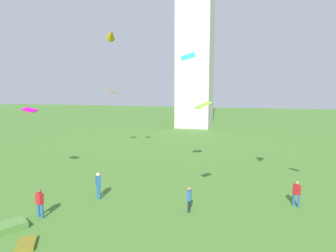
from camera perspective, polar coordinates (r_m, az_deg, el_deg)
person_0 at (r=18.13m, az=4.28°, el=-14.26°), size 0.28×0.48×1.57m
person_1 at (r=18.87m, az=-24.49°, el=-13.69°), size 0.53×0.39×1.76m
person_2 at (r=20.63m, az=-13.90°, el=-11.29°), size 0.53×0.53×1.84m
person_3 at (r=20.55m, az=24.56°, el=-12.06°), size 0.50×0.49×1.70m
kite_flying_0 at (r=29.99m, az=-11.41°, el=17.66°), size 1.53×1.67×1.29m
kite_flying_2 at (r=22.26m, az=4.08°, el=13.86°), size 1.27×0.84×0.74m
kite_flying_3 at (r=16.58m, az=7.10°, el=4.22°), size 1.05×1.06×0.39m
kite_flying_4 at (r=36.46m, az=-11.29°, el=6.85°), size 1.32×1.51×0.65m
kite_flying_5 at (r=26.71m, az=-26.14°, el=2.95°), size 1.12×0.83×0.45m
kite_bundle_0 at (r=18.34m, az=-30.00°, el=-17.38°), size 1.91×2.28×0.37m
kite_bundle_1 at (r=16.41m, az=-26.74°, el=-20.54°), size 1.43×1.57×0.18m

